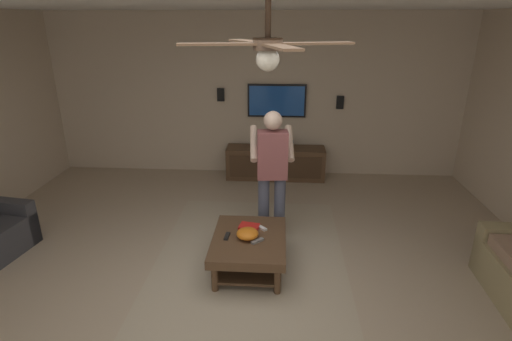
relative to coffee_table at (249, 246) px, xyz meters
The scene contains 16 objects.
ground_plane 0.66m from the coffee_table, 166.81° to the left, with size 8.73×8.73×0.00m, color tan.
wall_back_tv 3.30m from the coffee_table, ahead, with size 0.10×7.29×2.77m, color #C6B299.
area_rug 0.35m from the coffee_table, ahead, with size 2.99×2.17×0.01m, color tan.
coffee_table is the anchor object (origin of this frame).
media_console 2.79m from the coffee_table, ahead, with size 0.45×1.70×0.55m.
tv 3.20m from the coffee_table, ahead, with size 0.05×1.00×0.56m.
person_standing 1.01m from the coffee_table, 16.67° to the right, with size 0.56×0.57×1.64m.
bowl 0.16m from the coffee_table, 137.84° to the left, with size 0.24×0.24×0.11m, color orange.
remote_white 0.26m from the coffee_table, 31.63° to the right, with size 0.15×0.04×0.02m, color white.
remote_black 0.27m from the coffee_table, 92.52° to the left, with size 0.15×0.04×0.02m, color black.
remote_grey 0.18m from the coffee_table, 133.04° to the right, with size 0.15×0.04×0.02m, color slate.
book 0.24m from the coffee_table, ahead, with size 0.22×0.16×0.04m, color red.
vase_round 2.82m from the coffee_table, ahead, with size 0.22×0.22×0.22m, color teal.
wall_speaker_left 3.46m from the coffee_table, 23.42° to the right, with size 0.06×0.12×0.22m, color black.
wall_speaker_right 3.32m from the coffee_table, 13.58° to the left, with size 0.06×0.12×0.22m, color black.
ceiling_fan 2.38m from the coffee_table, 167.93° to the right, with size 1.15×1.20×0.46m.
Camera 1 is at (-3.21, -0.46, 2.62)m, focal length 27.87 mm.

